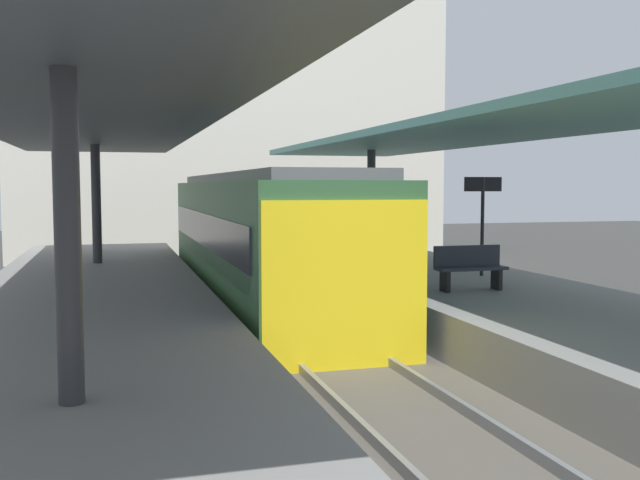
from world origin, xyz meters
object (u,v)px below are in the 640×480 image
Objects in this scene: commuter_train at (260,239)px; passenger_mid_platform at (398,236)px; platform_bench at (470,266)px; platform_sign at (483,203)px.

passenger_mid_platform is at bearing -17.54° from commuter_train.
platform_bench is at bearing -89.37° from passenger_mid_platform.
commuter_train is 5.30m from platform_sign.
platform_bench is 0.63× the size of platform_sign.
commuter_train reaches higher than platform_bench.
platform_sign is (1.33, 1.94, 1.16)m from platform_bench.
platform_bench is at bearing -124.53° from platform_sign.
commuter_train is at bearing 150.19° from platform_sign.
commuter_train is at bearing 125.20° from platform_bench.
commuter_train is 9.53× the size of platform_bench.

